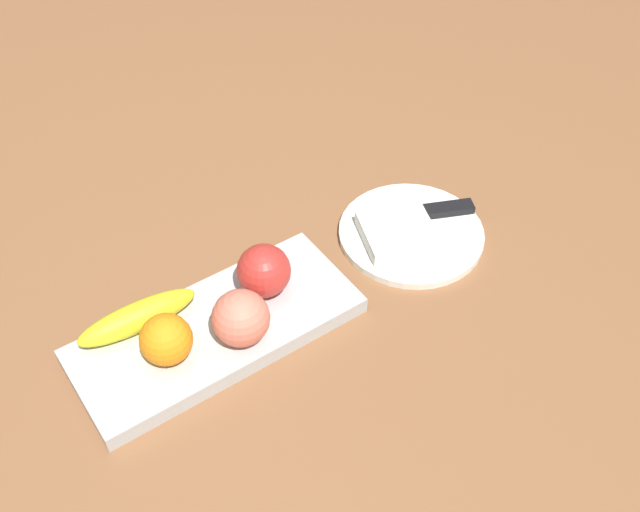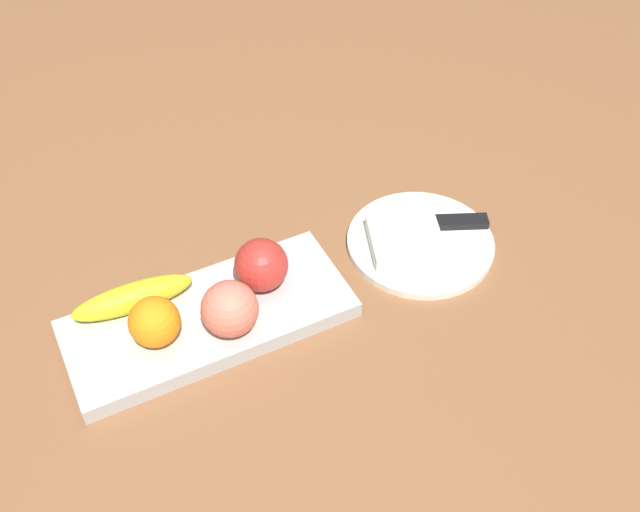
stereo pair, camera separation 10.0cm
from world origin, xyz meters
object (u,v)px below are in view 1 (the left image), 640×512
Objects in this scene: knife at (434,211)px; folded_napkin at (398,233)px; peach at (241,318)px; dinner_plate at (411,233)px; fruit_tray at (216,330)px; apple at (262,269)px; orange_near_apple at (166,340)px; banana at (137,317)px.

folded_napkin is at bearing 30.98° from knife.
peach is 0.32m from dinner_plate.
apple is (-0.08, -0.02, 0.05)m from fruit_tray.
orange_near_apple is at bearing 26.71° from knife.
orange_near_apple reaches higher than knife.
orange_near_apple reaches higher than banana.
peach is at bearing 40.93° from apple.
knife is (-0.05, -0.01, 0.01)m from dinner_plate.
orange_near_apple is at bearing 1.66° from dinner_plate.
dinner_plate is (-0.31, -0.04, -0.05)m from peach.
fruit_tray is at bearing -63.48° from peach.
knife is at bearing -178.57° from fruit_tray.
banana is (0.17, -0.03, -0.02)m from apple.
peach is at bearing 116.52° from fruit_tray.
fruit_tray is 0.08m from orange_near_apple.
folded_napkin is at bearing 0.00° from dinner_plate.
dinner_plate is (-0.40, -0.01, -0.05)m from orange_near_apple.
dinner_plate is (-0.24, 0.02, -0.05)m from apple.
banana is at bearing -7.18° from dinner_plate.
folded_napkin is (-0.30, 0.00, 0.01)m from fruit_tray.
peach is 0.42× the size of knife.
fruit_tray is 0.06m from peach.
fruit_tray is at bearing -170.80° from orange_near_apple.
folded_napkin reaches higher than dinner_plate.
apple reaches higher than banana.
apple is 0.45× the size of banana.
apple reaches higher than knife.
banana reaches higher than dinner_plate.
apple is 0.30m from knife.
dinner_plate is (-0.33, 0.00, -0.01)m from fruit_tray.
apple is at bearing -5.26° from folded_napkin.
peach is at bearing 31.44° from knife.
fruit_tray is 3.70× the size of folded_napkin.
banana is at bearing -7.68° from folded_napkin.
folded_napkin is at bearing 174.74° from apple.
fruit_tray is 2.35× the size of banana.
apple is at bearing -168.60° from orange_near_apple.
peach is at bearing 164.00° from orange_near_apple.
banana is 0.14m from peach.
folded_napkin is (-0.38, 0.05, -0.02)m from banana.
knife reaches higher than dinner_plate.
peach is (-0.09, 0.03, 0.00)m from orange_near_apple.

